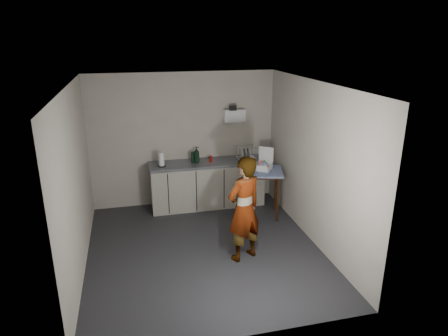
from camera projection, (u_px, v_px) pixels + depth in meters
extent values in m
plane|color=#26262B|center=(204.00, 250.00, 6.37)|extent=(4.00, 4.00, 0.00)
cube|color=beige|center=(184.00, 140.00, 7.78)|extent=(3.60, 0.02, 2.60)
cube|color=beige|center=(313.00, 164.00, 6.35)|extent=(0.02, 4.00, 2.60)
cube|color=beige|center=(76.00, 183.00, 5.55)|extent=(0.02, 4.00, 2.60)
cube|color=white|center=(201.00, 85.00, 5.53)|extent=(3.60, 4.00, 0.01)
cube|color=black|center=(208.00, 203.00, 8.01)|extent=(2.20, 0.52, 0.08)
cube|color=beige|center=(207.00, 185.00, 7.88)|extent=(2.20, 0.58, 0.86)
cube|color=#53575E|center=(207.00, 163.00, 7.73)|extent=(2.24, 0.62, 0.05)
cube|color=black|center=(168.00, 194.00, 7.43)|extent=(0.02, 0.01, 0.80)
cube|color=black|center=(196.00, 191.00, 7.55)|extent=(0.02, 0.01, 0.80)
cube|color=black|center=(224.00, 189.00, 7.67)|extent=(0.01, 0.01, 0.80)
cube|color=black|center=(250.00, 187.00, 7.79)|extent=(0.02, 0.01, 0.80)
cube|color=white|center=(234.00, 115.00, 7.79)|extent=(0.42, 0.16, 0.24)
cube|color=white|center=(234.00, 122.00, 7.88)|extent=(0.30, 0.06, 0.04)
cube|color=black|center=(233.00, 108.00, 7.65)|extent=(0.14, 0.02, 0.10)
cylinder|color=#391C0D|center=(249.00, 200.00, 7.23)|extent=(0.04, 0.04, 0.82)
cylinder|color=#391C0D|center=(277.00, 200.00, 7.20)|extent=(0.04, 0.04, 0.82)
cylinder|color=#391C0D|center=(249.00, 189.00, 7.71)|extent=(0.04, 0.04, 0.82)
cylinder|color=#391C0D|center=(275.00, 190.00, 7.68)|extent=(0.04, 0.04, 0.82)
cube|color=#391C0D|center=(264.00, 173.00, 7.32)|extent=(0.76, 0.76, 0.04)
cube|color=#193C96|center=(264.00, 171.00, 7.30)|extent=(0.86, 0.86, 0.03)
imported|color=#B2A593|center=(244.00, 209.00, 5.88)|extent=(0.70, 0.60, 1.63)
imported|color=black|center=(197.00, 155.00, 7.64)|extent=(0.17, 0.17, 0.31)
cylinder|color=red|center=(211.00, 159.00, 7.70)|extent=(0.06, 0.06, 0.12)
cylinder|color=black|center=(193.00, 157.00, 7.65)|extent=(0.06, 0.06, 0.21)
cylinder|color=black|center=(162.00, 166.00, 7.46)|extent=(0.15, 0.15, 0.01)
cylinder|color=white|center=(161.00, 159.00, 7.42)|extent=(0.10, 0.10, 0.26)
cube|color=silver|center=(246.00, 158.00, 7.93)|extent=(0.37, 0.27, 0.02)
cylinder|color=silver|center=(240.00, 154.00, 7.74)|extent=(0.01, 0.01, 0.24)
cylinder|color=silver|center=(256.00, 153.00, 7.81)|extent=(0.01, 0.01, 0.24)
cylinder|color=silver|center=(237.00, 151.00, 7.96)|extent=(0.01, 0.01, 0.24)
cylinder|color=silver|center=(252.00, 150.00, 8.03)|extent=(0.01, 0.01, 0.24)
cylinder|color=white|center=(242.00, 153.00, 7.87)|extent=(0.05, 0.20, 0.20)
cylinder|color=white|center=(245.00, 153.00, 7.89)|extent=(0.05, 0.20, 0.20)
cylinder|color=white|center=(249.00, 153.00, 7.91)|extent=(0.05, 0.20, 0.20)
cube|color=white|center=(263.00, 169.00, 7.34)|extent=(0.39, 0.39, 0.01)
cube|color=white|center=(261.00, 168.00, 7.21)|extent=(0.23, 0.18, 0.10)
cube|color=white|center=(266.00, 164.00, 7.44)|extent=(0.23, 0.18, 0.10)
cube|color=white|center=(256.00, 165.00, 7.38)|extent=(0.18, 0.23, 0.10)
cube|color=white|center=(270.00, 167.00, 7.27)|extent=(0.18, 0.23, 0.10)
cube|color=white|center=(266.00, 154.00, 7.39)|extent=(0.23, 0.18, 0.28)
cylinder|color=silver|center=(263.00, 166.00, 7.32)|extent=(0.19, 0.19, 0.10)
sphere|color=#FF5D89|center=(260.00, 163.00, 7.29)|extent=(0.06, 0.06, 0.06)
sphere|color=#5B9CF9|center=(265.00, 164.00, 7.25)|extent=(0.06, 0.06, 0.06)
sphere|color=#50C25D|center=(264.00, 162.00, 7.34)|extent=(0.06, 0.06, 0.06)
sphere|color=#FF5D89|center=(262.00, 162.00, 7.35)|extent=(0.06, 0.06, 0.06)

